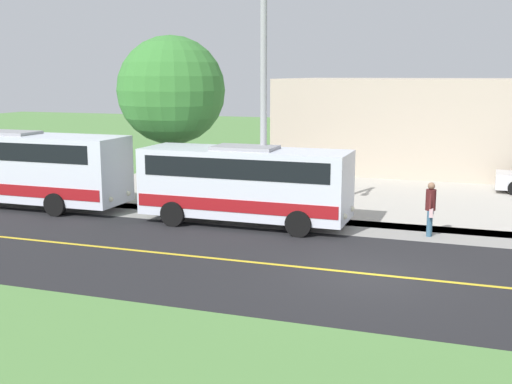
% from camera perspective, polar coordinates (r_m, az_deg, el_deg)
% --- Properties ---
extents(ground_plane, '(120.00, 120.00, 0.00)m').
position_cam_1_polar(ground_plane, '(17.82, 9.92, -7.24)').
color(ground_plane, '#548442').
extents(road_surface, '(8.00, 100.00, 0.01)m').
position_cam_1_polar(road_surface, '(17.82, 9.92, -7.23)').
color(road_surface, black).
rests_on(road_surface, ground).
extents(sidewalk, '(2.40, 100.00, 0.01)m').
position_cam_1_polar(sidewalk, '(22.78, 12.05, -3.39)').
color(sidewalk, gray).
rests_on(sidewalk, ground).
extents(parking_lot_surface, '(14.00, 36.00, 0.01)m').
position_cam_1_polar(parking_lot_surface, '(29.68, 19.58, -0.55)').
color(parking_lot_surface, '#B2ADA3').
rests_on(parking_lot_surface, ground).
extents(road_centre_line, '(0.16, 100.00, 0.00)m').
position_cam_1_polar(road_centre_line, '(17.81, 9.92, -7.21)').
color(road_centre_line, gold).
rests_on(road_centre_line, ground).
extents(shuttle_bus_front, '(2.61, 7.63, 2.85)m').
position_cam_1_polar(shuttle_bus_front, '(22.96, -0.98, 0.95)').
color(shuttle_bus_front, silver).
rests_on(shuttle_bus_front, ground).
extents(transit_bus_rear, '(2.60, 11.21, 3.08)m').
position_cam_1_polar(transit_bus_rear, '(28.47, -21.81, 2.31)').
color(transit_bus_rear, silver).
rests_on(transit_bus_rear, ground).
extents(pedestrian_with_bags, '(0.72, 0.34, 1.83)m').
position_cam_1_polar(pedestrian_with_bags, '(22.15, 15.33, -1.30)').
color(pedestrian_with_bags, '#335972').
rests_on(pedestrian_with_bags, ground).
extents(street_light_pole, '(1.97, 0.24, 8.62)m').
position_cam_1_polar(street_light_pole, '(22.87, 0.59, 8.85)').
color(street_light_pole, '#9E9EA3').
rests_on(street_light_pole, ground).
extents(tree_curbside, '(4.49, 4.49, 6.96)m').
position_cam_1_polar(tree_curbside, '(27.06, -7.56, 8.97)').
color(tree_curbside, brown).
rests_on(tree_curbside, ground).
extents(commercial_building, '(10.00, 22.94, 5.12)m').
position_cam_1_polar(commercial_building, '(38.30, 20.33, 5.63)').
color(commercial_building, '#B7A893').
rests_on(commercial_building, ground).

